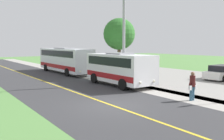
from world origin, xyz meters
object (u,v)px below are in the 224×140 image
Objects in this scene: tree_curbside at (119,34)px; transit_bus_rear at (65,59)px; shuttle_bus_front at (120,67)px; street_light_pole at (123,37)px; pedestrian_with_bags at (192,85)px; parked_car_near at (223,73)px.

transit_bus_rear is at bearing -68.04° from tree_curbside.
shuttle_bus_front is 1.11× the size of tree_curbside.
transit_bus_rear is 11.34m from street_light_pole.
shuttle_bus_front is at bearing -2.01° from street_light_pole.
parked_car_near is at bearing -158.81° from pedestrian_with_bags.
tree_curbside is (-2.53, -3.86, 0.40)m from street_light_pole.
parked_car_near is 11.01m from tree_curbside.
street_light_pole is at bearing -18.23° from parked_car_near.
parked_car_near is (-10.35, 14.36, -1.00)m from transit_bus_rear.
transit_bus_rear is at bearing -54.21° from parked_car_near.
shuttle_bus_front is 0.64× the size of transit_bus_rear.
street_light_pole is 11.05m from parked_car_near.
shuttle_bus_front is 7.22m from pedestrian_with_bags.
transit_bus_rear is at bearing -89.63° from shuttle_bus_front.
transit_bus_rear is 5.94× the size of pedestrian_with_bags.
parked_car_near is (-10.06, -3.90, -0.29)m from pedestrian_with_bags.
street_light_pole is at bearing -90.62° from pedestrian_with_bags.
pedestrian_with_bags is 11.89m from tree_curbside.
shuttle_bus_front is 3.82× the size of pedestrian_with_bags.
street_light_pole is 1.67× the size of parked_car_near.
street_light_pole reaches higher than parked_car_near.
tree_curbside reaches higher than shuttle_bus_front.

